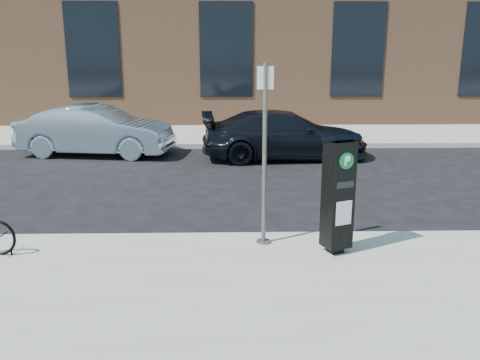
{
  "coord_description": "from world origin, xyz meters",
  "views": [
    {
      "loc": [
        0.09,
        -7.75,
        3.07
      ],
      "look_at": [
        0.27,
        0.5,
        0.92
      ],
      "focal_mm": 38.0,
      "sensor_mm": 36.0,
      "label": 1
    }
  ],
  "objects_px": {
    "parking_kiosk": "(338,192)",
    "sign_pole": "(264,157)",
    "car_dark": "(285,135)",
    "car_silver": "(96,131)"
  },
  "relations": [
    {
      "from": "sign_pole",
      "to": "car_silver",
      "type": "height_order",
      "value": "sign_pole"
    },
    {
      "from": "sign_pole",
      "to": "car_silver",
      "type": "xyz_separation_m",
      "value": [
        -4.42,
        7.47,
        -0.77
      ]
    },
    {
      "from": "car_dark",
      "to": "car_silver",
      "type": "bearing_deg",
      "value": 80.02
    },
    {
      "from": "parking_kiosk",
      "to": "car_silver",
      "type": "bearing_deg",
      "value": 102.27
    },
    {
      "from": "sign_pole",
      "to": "car_dark",
      "type": "height_order",
      "value": "sign_pole"
    },
    {
      "from": "parking_kiosk",
      "to": "car_silver",
      "type": "xyz_separation_m",
      "value": [
        -5.46,
        7.86,
        -0.33
      ]
    },
    {
      "from": "sign_pole",
      "to": "car_silver",
      "type": "bearing_deg",
      "value": 110.85
    },
    {
      "from": "parking_kiosk",
      "to": "sign_pole",
      "type": "bearing_deg",
      "value": 136.9
    },
    {
      "from": "parking_kiosk",
      "to": "car_silver",
      "type": "relative_size",
      "value": 0.4
    },
    {
      "from": "parking_kiosk",
      "to": "sign_pole",
      "type": "xyz_separation_m",
      "value": [
        -1.04,
        0.39,
        0.44
      ]
    }
  ]
}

